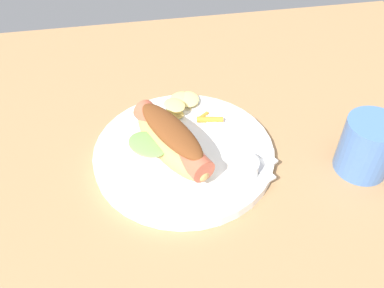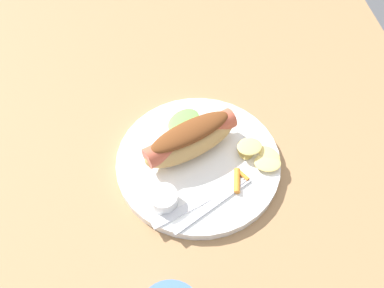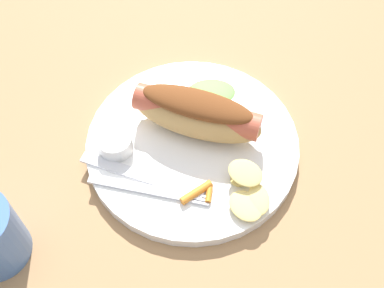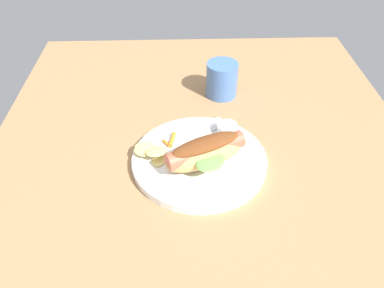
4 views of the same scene
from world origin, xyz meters
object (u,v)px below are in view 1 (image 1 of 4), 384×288
hot_dog (171,139)px  fork (240,138)px  plate (184,153)px  carrot_garnish (208,119)px  sauce_ramekin (243,168)px  chips_pile (179,104)px  knife (238,148)px  drinking_cup (367,146)px

hot_dog → fork: bearing=-106.5°
plate → carrot_garnish: 7.57cm
sauce_ramekin → carrot_garnish: sauce_ramekin is taller
chips_pile → carrot_garnish: chips_pile is taller
plate → chips_pile: (-0.79, -9.58, 1.81)cm
hot_dog → chips_pile: 11.04cm
carrot_garnish → chips_pile: bearing=-43.8°
sauce_ramekin → knife: sauce_ramekin is taller
drinking_cup → fork: bearing=-24.2°
drinking_cup → knife: bearing=-17.2°
chips_pile → carrot_garnish: (-4.09, 3.93, -0.56)cm
plate → drinking_cup: bearing=165.1°
fork → chips_pile: 11.97cm
hot_dog → drinking_cup: bearing=-126.8°
knife → carrot_garnish: bearing=-0.1°
plate → hot_dog: (1.97, 0.90, 3.96)cm
plate → chips_pile: chips_pile is taller
knife → chips_pile: chips_pile is taller
plate → hot_dog: hot_dog is taller
hot_dog → fork: 11.23cm
sauce_ramekin → fork: sauce_ramekin is taller
knife → sauce_ramekin: bearing=149.5°
fork → drinking_cup: 17.98cm
sauce_ramekin → carrot_garnish: (2.36, -11.83, -0.73)cm
fork → hot_dog: bearing=67.3°
hot_dog → chips_pile: bearing=-39.5°
hot_dog → carrot_garnish: (-6.85, -6.54, -2.72)cm
fork → knife: (0.89, 2.02, -0.02)cm
hot_dog → carrot_garnish: size_ratio=4.02×
sauce_ramekin → drinking_cup: bearing=178.5°
knife → chips_pile: size_ratio=2.03×
knife → chips_pile: 13.03cm
sauce_ramekin → drinking_cup: 17.82cm
fork → plate: bearing=63.4°
plate → chips_pile: bearing=-94.7°
plate → carrot_garnish: size_ratio=6.24×
fork → chips_pile: (7.96, -8.90, 0.81)cm
hot_dog → sauce_ramekin: hot_dog is taller
sauce_ramekin → chips_pile: (6.46, -15.76, -0.17)cm
drinking_cup → plate: bearing=-14.9°
sauce_ramekin → fork: 7.09cm
sauce_ramekin → drinking_cup: (-17.75, 0.45, 1.48)cm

